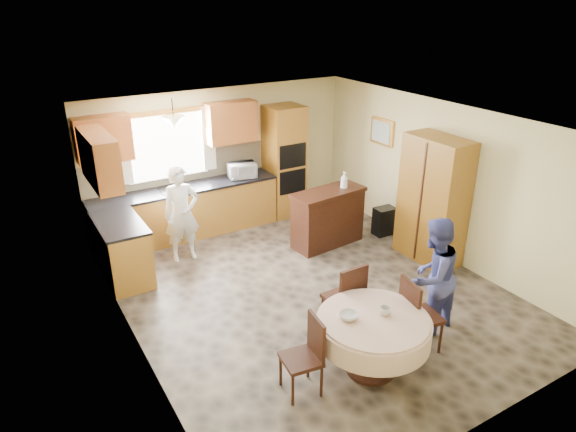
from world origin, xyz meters
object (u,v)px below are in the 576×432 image
at_px(chair_left, 307,352).
at_px(chair_right, 416,312).
at_px(chair_back, 347,295).
at_px(person_dining, 432,276).
at_px(cupboard, 433,200).
at_px(oven_tower, 284,162).
at_px(sideboard, 328,219).
at_px(person_sink, 182,214).
at_px(dining_table, 373,330).

bearing_deg(chair_left, chair_right, 94.42).
height_order(chair_left, chair_right, chair_right).
bearing_deg(chair_back, person_dining, 152.97).
bearing_deg(person_dining, chair_left, -6.51).
height_order(cupboard, chair_left, cupboard).
xyz_separation_m(oven_tower, chair_back, (-1.29, -3.74, -0.51)).
relative_size(chair_left, chair_back, 0.91).
relative_size(sideboard, chair_back, 1.30).
bearing_deg(cupboard, chair_right, -138.66).
bearing_deg(oven_tower, sideboard, -91.98).
relative_size(chair_back, chair_right, 1.02).
relative_size(chair_back, person_sink, 0.63).
distance_m(dining_table, chair_back, 0.76).
xyz_separation_m(dining_table, chair_left, (-0.79, 0.12, -0.07)).
relative_size(oven_tower, person_dining, 1.36).
bearing_deg(cupboard, dining_table, -146.66).
bearing_deg(person_sink, oven_tower, 22.83).
xyz_separation_m(dining_table, person_sink, (-0.86, 3.70, 0.22)).
xyz_separation_m(cupboard, chair_right, (-1.87, -1.65, -0.48)).
bearing_deg(person_sink, dining_table, -72.34).
distance_m(chair_back, person_dining, 1.08).
bearing_deg(cupboard, oven_tower, 110.95).
height_order(oven_tower, chair_right, oven_tower).
height_order(cupboard, person_dining, cupboard).
bearing_deg(chair_back, chair_right, 125.16).
xyz_separation_m(chair_left, person_dining, (1.93, 0.13, 0.28)).
relative_size(chair_back, person_dining, 0.64).
relative_size(oven_tower, chair_right, 2.18).
bearing_deg(chair_right, oven_tower, -0.12).
height_order(sideboard, chair_left, sideboard).
bearing_deg(sideboard, person_dining, -101.95).
bearing_deg(oven_tower, person_dining, -94.74).
distance_m(cupboard, person_sink, 3.98).
xyz_separation_m(chair_back, chair_right, (0.49, -0.70, -0.01)).
xyz_separation_m(oven_tower, dining_table, (-1.49, -4.48, -0.50)).
relative_size(chair_left, person_sink, 0.57).
xyz_separation_m(oven_tower, person_sink, (-2.35, -0.78, -0.27)).
height_order(dining_table, chair_back, chair_back).
bearing_deg(sideboard, oven_tower, 82.40).
height_order(oven_tower, chair_back, oven_tower).
xyz_separation_m(sideboard, person_sink, (-2.30, 0.77, 0.33)).
height_order(chair_back, person_dining, person_dining).
bearing_deg(person_dining, cupboard, -145.26).
bearing_deg(sideboard, chair_right, -110.10).
distance_m(sideboard, person_sink, 2.44).
bearing_deg(cupboard, chair_back, -158.19).
height_order(oven_tower, person_sink, oven_tower).
relative_size(dining_table, chair_right, 1.32).
bearing_deg(chair_left, cupboard, 122.73).
bearing_deg(sideboard, dining_table, -121.69).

